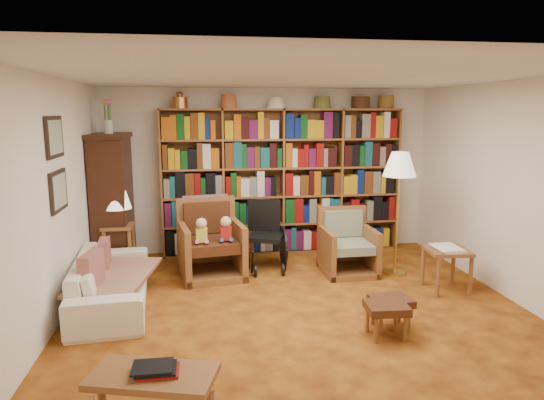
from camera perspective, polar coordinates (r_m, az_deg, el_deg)
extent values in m
plane|color=#BA6B1C|center=(5.43, 3.23, -13.01)|extent=(5.00, 5.00, 0.00)
plane|color=silver|center=(5.00, 3.52, 14.33)|extent=(5.00, 5.00, 0.00)
plane|color=white|center=(7.51, -0.48, 3.45)|extent=(5.00, 0.00, 5.00)
plane|color=white|center=(2.74, 14.07, -9.17)|extent=(5.00, 0.00, 5.00)
plane|color=white|center=(5.18, -24.83, -0.63)|extent=(0.00, 5.00, 5.00)
plane|color=white|center=(6.08, 27.12, 0.68)|extent=(0.00, 5.00, 5.00)
cube|color=brown|center=(7.40, 1.23, 2.17)|extent=(3.60, 0.30, 2.20)
cube|color=#361C0E|center=(7.10, -18.22, -0.32)|extent=(0.45, 0.90, 1.80)
cube|color=#361C0E|center=(7.00, -18.65, 7.18)|extent=(0.50, 0.95, 0.06)
cylinder|color=white|center=(7.00, -18.71, 8.16)|extent=(0.12, 0.12, 0.18)
cube|color=black|center=(5.39, -24.26, 6.77)|extent=(0.03, 0.52, 0.42)
cube|color=gray|center=(5.39, -24.10, 6.78)|extent=(0.01, 0.44, 0.34)
cube|color=black|center=(5.45, -23.83, 1.00)|extent=(0.03, 0.52, 0.42)
cube|color=gray|center=(5.44, -23.68, 1.00)|extent=(0.01, 0.44, 0.34)
imported|color=white|center=(5.81, -18.34, -8.98)|extent=(1.98, 0.91, 0.56)
cube|color=#CBB694|center=(5.80, -17.86, -8.80)|extent=(0.93, 1.44, 0.04)
cube|color=maroon|center=(6.11, -19.07, -6.40)|extent=(0.15, 0.37, 0.36)
cube|color=maroon|center=(5.46, -20.43, -8.49)|extent=(0.20, 0.42, 0.40)
cube|color=brown|center=(6.85, -17.65, -2.96)|extent=(0.40, 0.40, 0.04)
cylinder|color=brown|center=(6.81, -19.06, -5.96)|extent=(0.05, 0.05, 0.61)
cylinder|color=brown|center=(6.75, -16.36, -5.94)|extent=(0.05, 0.05, 0.61)
cylinder|color=brown|center=(7.11, -18.59, -5.24)|extent=(0.05, 0.05, 0.61)
cylinder|color=brown|center=(7.06, -16.00, -5.21)|extent=(0.05, 0.05, 0.61)
cylinder|color=gold|center=(6.83, -17.71, -1.93)|extent=(0.13, 0.13, 0.21)
cone|color=beige|center=(6.78, -17.83, 0.27)|extent=(0.38, 0.38, 0.30)
cube|color=brown|center=(6.55, -7.07, -8.48)|extent=(0.92, 0.95, 0.09)
cube|color=brown|center=(6.47, -10.36, -5.95)|extent=(0.21, 0.84, 0.71)
cube|color=brown|center=(6.48, -3.92, -5.77)|extent=(0.21, 0.84, 0.71)
cube|color=brown|center=(6.78, -7.23, -3.82)|extent=(0.81, 0.22, 1.00)
cube|color=#522915|center=(6.41, -7.14, -5.18)|extent=(0.73, 0.79, 0.13)
cube|color=#522915|center=(6.65, -7.26, -2.03)|extent=(0.63, 0.21, 0.42)
cube|color=#BB3243|center=(6.76, -7.29, -1.27)|extent=(0.63, 0.17, 0.45)
cube|color=brown|center=(6.71, 8.89, -8.14)|extent=(0.70, 0.73, 0.08)
cube|color=brown|center=(6.55, 6.35, -6.10)|extent=(0.08, 0.72, 0.61)
cube|color=brown|center=(6.73, 11.49, -5.80)|extent=(0.08, 0.72, 0.61)
cube|color=brown|center=(6.89, 8.21, -4.24)|extent=(0.69, 0.09, 0.86)
cube|color=gray|center=(6.58, 9.05, -5.39)|extent=(0.55, 0.61, 0.11)
cube|color=gray|center=(6.78, 8.41, -2.74)|extent=(0.54, 0.11, 0.36)
cube|color=black|center=(6.66, -0.69, -4.37)|extent=(0.59, 0.59, 0.06)
cube|color=black|center=(6.82, -0.94, -1.81)|extent=(0.45, 0.21, 0.46)
cylinder|color=black|center=(6.78, -2.95, -5.65)|extent=(0.03, 0.57, 0.57)
cylinder|color=black|center=(6.84, 1.34, -5.48)|extent=(0.03, 0.57, 0.57)
cylinder|color=black|center=(6.47, -1.97, -8.30)|extent=(0.03, 0.16, 0.16)
cylinder|color=black|center=(6.52, 1.28, -8.16)|extent=(0.03, 0.16, 0.16)
cylinder|color=gold|center=(6.80, 14.23, -8.30)|extent=(0.28, 0.28, 0.03)
cylinder|color=gold|center=(6.62, 14.49, -2.72)|extent=(0.03, 0.03, 1.38)
cone|color=beige|center=(6.49, 14.80, 4.10)|extent=(0.44, 0.44, 0.32)
cube|color=brown|center=(6.26, 19.93, -5.63)|extent=(0.53, 0.53, 0.04)
cylinder|color=brown|center=(6.07, 18.98, -8.62)|extent=(0.05, 0.05, 0.48)
cylinder|color=brown|center=(6.26, 22.33, -8.25)|extent=(0.05, 0.05, 0.48)
cylinder|color=brown|center=(6.41, 17.31, -7.50)|extent=(0.05, 0.05, 0.48)
cylinder|color=brown|center=(6.59, 20.53, -7.20)|extent=(0.05, 0.05, 0.48)
cube|color=white|center=(6.25, 19.95, -5.32)|extent=(0.34, 0.41, 0.03)
cube|color=#522915|center=(5.08, 13.83, -11.49)|extent=(0.42, 0.37, 0.08)
cylinder|color=brown|center=(5.00, 12.68, -13.86)|extent=(0.04, 0.04, 0.25)
cylinder|color=brown|center=(5.10, 15.78, -13.48)|extent=(0.04, 0.04, 0.25)
cylinder|color=brown|center=(5.19, 11.77, -12.86)|extent=(0.04, 0.04, 0.25)
cylinder|color=brown|center=(5.29, 14.75, -12.53)|extent=(0.04, 0.04, 0.25)
cube|color=#522915|center=(4.90, 13.34, -12.22)|extent=(0.41, 0.35, 0.08)
cylinder|color=brown|center=(4.82, 12.11, -14.74)|extent=(0.04, 0.04, 0.25)
cylinder|color=brown|center=(4.92, 15.42, -14.33)|extent=(0.04, 0.04, 0.25)
cylinder|color=brown|center=(5.02, 11.15, -13.65)|extent=(0.04, 0.04, 0.25)
cylinder|color=brown|center=(5.12, 14.34, -13.29)|extent=(0.04, 0.04, 0.25)
cube|color=brown|center=(3.69, -13.83, -19.47)|extent=(0.95, 0.66, 0.05)
cylinder|color=brown|center=(3.98, -19.42, -20.36)|extent=(0.06, 0.06, 0.31)
cylinder|color=brown|center=(3.91, -7.39, -20.45)|extent=(0.06, 0.06, 0.31)
cube|color=brown|center=(3.66, -13.87, -18.77)|extent=(0.33, 0.29, 0.05)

